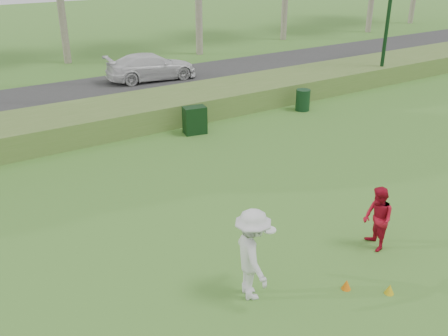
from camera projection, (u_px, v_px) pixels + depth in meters
ground at (329, 293)px, 10.26m from camera, size 120.00×120.00×0.00m
reed_strip at (112, 117)px, 19.28m from camera, size 80.00×3.00×0.90m
park_road at (74, 97)px, 23.29m from camera, size 80.00×6.00×0.06m
player_white at (252, 255)px, 9.79m from camera, size 1.06×1.42×1.95m
player_red at (378, 219)px, 11.47m from camera, size 0.82×0.92×1.55m
cone_orange at (346, 284)px, 10.33m from camera, size 0.20×0.20×0.22m
cone_yellow at (390, 289)px, 10.19m from camera, size 0.20×0.20×0.22m
utility_cabinet at (195, 120)px, 18.68m from camera, size 0.91×0.66×1.04m
trash_bin at (303, 100)px, 21.32m from camera, size 0.66×0.66×0.91m
car_right at (151, 67)px, 25.85m from camera, size 4.86×2.44×1.35m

